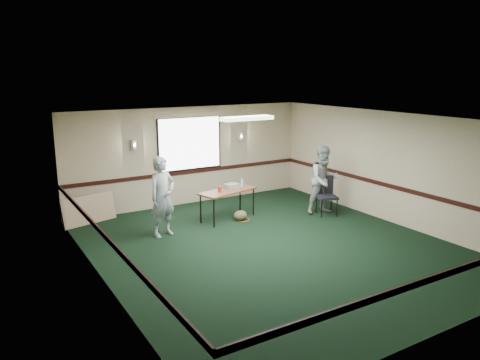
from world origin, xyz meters
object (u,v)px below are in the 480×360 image
folding_table (228,192)px  conference_chair (326,192)px  projector (232,186)px  person_left (163,197)px  person_right (324,180)px

folding_table → conference_chair: conference_chair is taller
folding_table → projector: bearing=21.2°
projector → folding_table: bearing=-153.2°
projector → person_left: person_left is taller
person_left → person_right: size_ratio=1.02×
folding_table → person_right: 2.55m
folding_table → person_left: bearing=174.7°
conference_chair → person_left: size_ratio=0.54×
folding_table → person_left: person_left is taller
folding_table → conference_chair: 2.57m
projector → person_right: (2.20, -0.99, 0.09)m
projector → person_left: size_ratio=0.18×
projector → person_left: (-2.04, -0.44, 0.10)m
conference_chair → person_right: (-0.00, 0.08, 0.31)m
person_right → projector: bearing=165.2°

